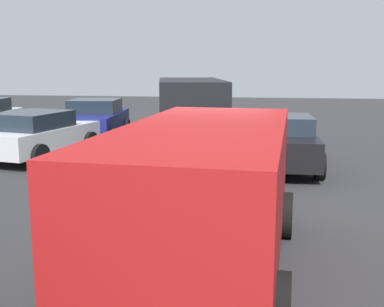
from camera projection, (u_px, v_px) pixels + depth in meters
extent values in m
plane|color=#2D2D30|center=(206.00, 196.00, 9.84)|extent=(60.00, 60.00, 0.00)
cube|color=beige|center=(206.00, 167.00, 9.72)|extent=(4.77, 2.74, 0.68)
cube|color=#1E2833|center=(210.00, 137.00, 9.80)|extent=(2.24, 2.01, 0.51)
cylinder|color=black|center=(228.00, 204.00, 8.18)|extent=(0.69, 0.37, 0.66)
cylinder|color=black|center=(136.00, 193.00, 8.83)|extent=(0.69, 0.37, 0.66)
cylinder|color=black|center=(264.00, 171.00, 10.72)|extent=(0.69, 0.37, 0.66)
cylinder|color=black|center=(191.00, 165.00, 11.37)|extent=(0.69, 0.37, 0.66)
ellipsoid|color=black|center=(184.00, 157.00, 10.89)|extent=(0.18, 0.06, 0.09)
ellipsoid|color=black|center=(129.00, 177.00, 8.51)|extent=(0.15, 0.05, 0.14)
ellipsoid|color=black|center=(246.00, 168.00, 9.27)|extent=(0.19, 0.06, 0.09)
ellipsoid|color=black|center=(267.00, 151.00, 10.95)|extent=(0.14, 0.05, 0.11)
ellipsoid|color=black|center=(145.00, 174.00, 9.08)|extent=(0.19, 0.06, 0.14)
ellipsoid|color=black|center=(236.00, 186.00, 8.67)|extent=(0.17, 0.06, 0.10)
ellipsoid|color=black|center=(250.00, 177.00, 9.57)|extent=(0.14, 0.05, 0.10)
ellipsoid|color=black|center=(150.00, 164.00, 9.24)|extent=(0.11, 0.04, 0.09)
ellipsoid|color=black|center=(259.00, 163.00, 10.20)|extent=(0.13, 0.05, 0.16)
cylinder|color=gray|center=(143.00, 165.00, 8.05)|extent=(0.10, 0.10, 0.12)
cone|color=gray|center=(186.00, 167.00, 7.99)|extent=(0.12, 0.12, 0.08)
cone|color=orange|center=(208.00, 165.00, 8.19)|extent=(0.09, 0.09, 0.07)
cone|color=#51381E|center=(158.00, 161.00, 8.41)|extent=(0.09, 0.09, 0.10)
sphere|color=#51381E|center=(159.00, 168.00, 7.95)|extent=(0.06, 0.06, 0.06)
cylinder|color=gray|center=(205.00, 162.00, 8.32)|extent=(0.07, 0.07, 0.10)
sphere|color=orange|center=(207.00, 168.00, 7.86)|extent=(0.08, 0.08, 0.08)
cone|color=black|center=(208.00, 164.00, 8.08)|extent=(0.10, 0.10, 0.14)
sphere|color=#51381E|center=(188.00, 159.00, 8.63)|extent=(0.07, 0.07, 0.07)
cone|color=black|center=(176.00, 161.00, 8.51)|extent=(0.10, 0.10, 0.07)
cylinder|color=#51381E|center=(186.00, 160.00, 8.45)|extent=(0.08, 0.08, 0.11)
cone|color=tan|center=(238.00, 122.00, 9.97)|extent=(0.06, 0.06, 0.05)
cylinder|color=black|center=(200.00, 121.00, 9.95)|extent=(0.12, 0.12, 0.09)
cylinder|color=orange|center=(180.00, 123.00, 9.79)|extent=(0.08, 0.08, 0.06)
cone|color=gray|center=(197.00, 127.00, 9.18)|extent=(0.06, 0.06, 0.05)
cylinder|color=silver|center=(176.00, 124.00, 9.53)|extent=(0.05, 0.05, 0.07)
cylinder|color=silver|center=(192.00, 119.00, 10.33)|extent=(0.08, 0.08, 0.09)
cylinder|color=#A87A38|center=(216.00, 126.00, 9.35)|extent=(0.07, 0.07, 0.06)
cylinder|color=orange|center=(227.00, 128.00, 8.85)|extent=(0.05, 0.05, 0.09)
cylinder|color=#51381E|center=(205.00, 121.00, 9.94)|extent=(0.06, 0.06, 0.10)
cylinder|color=tan|center=(210.00, 120.00, 10.12)|extent=(0.09, 0.09, 0.12)
cone|color=#D8BC7F|center=(225.00, 122.00, 9.07)|extent=(0.25, 0.25, 0.27)
cone|color=#D8BC7F|center=(178.00, 120.00, 9.42)|extent=(0.25, 0.25, 0.27)
cube|color=#B21919|center=(204.00, 188.00, 6.13)|extent=(5.08, 2.32, 1.64)
cube|color=#1E2833|center=(170.00, 201.00, 4.40)|extent=(0.24, 1.75, 0.59)
cylinder|color=black|center=(85.00, 287.00, 5.05)|extent=(0.73, 0.29, 0.72)
cylinder|color=black|center=(285.00, 215.00, 7.49)|extent=(0.73, 0.29, 0.72)
cylinder|color=black|center=(161.00, 207.00, 7.91)|extent=(0.73, 0.29, 0.72)
cube|color=black|center=(191.00, 108.00, 16.02)|extent=(5.37, 3.07, 1.89)
cube|color=#1E2833|center=(194.00, 100.00, 14.22)|extent=(0.49, 1.81, 0.68)
cylinder|color=black|center=(227.00, 141.00, 14.77)|extent=(0.75, 0.38, 0.72)
cylinder|color=black|center=(159.00, 141.00, 14.63)|extent=(0.75, 0.38, 0.72)
cylinder|color=black|center=(216.00, 128.00, 17.74)|extent=(0.75, 0.38, 0.72)
cylinder|color=black|center=(160.00, 128.00, 17.61)|extent=(0.75, 0.38, 0.72)
cube|color=silver|center=(41.00, 138.00, 13.80)|extent=(4.20, 2.51, 0.64)
cube|color=#1E2833|center=(32.00, 120.00, 13.42)|extent=(2.23, 1.96, 0.46)
cylinder|color=black|center=(43.00, 139.00, 15.28)|extent=(0.68, 0.35, 0.65)
cylinder|color=black|center=(90.00, 142.00, 14.67)|extent=(0.68, 0.35, 0.65)
cylinder|color=black|center=(39.00, 156.00, 12.43)|extent=(0.68, 0.35, 0.65)
cube|color=black|center=(280.00, 144.00, 12.44)|extent=(4.01, 1.79, 0.69)
cube|color=#1E2833|center=(281.00, 124.00, 12.16)|extent=(1.68, 1.60, 0.43)
cylinder|color=black|center=(247.00, 147.00, 13.80)|extent=(0.68, 0.24, 0.67)
cylinder|color=black|center=(307.00, 148.00, 13.60)|extent=(0.68, 0.24, 0.67)
cylinder|color=black|center=(246.00, 164.00, 11.40)|extent=(0.68, 0.24, 0.67)
cylinder|color=black|center=(320.00, 166.00, 11.20)|extent=(0.68, 0.24, 0.67)
cylinder|color=black|center=(16.00, 123.00, 19.32)|extent=(0.68, 0.29, 0.66)
cube|color=navy|center=(95.00, 123.00, 17.18)|extent=(4.05, 2.15, 0.71)
cube|color=#1E2833|center=(95.00, 106.00, 17.21)|extent=(1.81, 1.81, 0.48)
cylinder|color=black|center=(113.00, 136.00, 16.00)|extent=(0.62, 0.27, 0.60)
cylinder|color=black|center=(59.00, 136.00, 16.10)|extent=(0.62, 0.27, 0.60)
cylinder|color=black|center=(126.00, 127.00, 18.37)|extent=(0.62, 0.27, 0.60)
cylinder|color=black|center=(79.00, 127.00, 18.47)|extent=(0.62, 0.27, 0.60)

